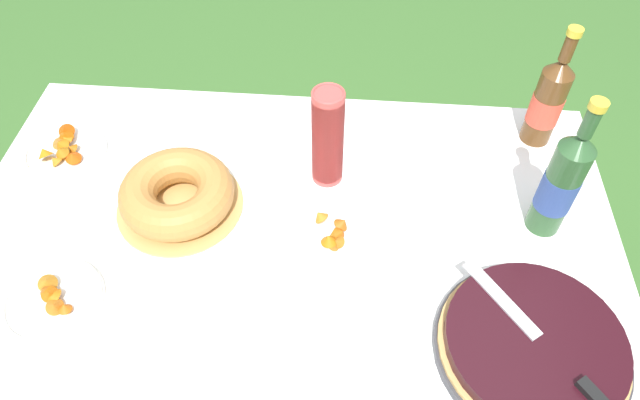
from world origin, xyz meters
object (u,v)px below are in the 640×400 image
(cup_stack, at_px, (328,138))
(berry_tart, at_px, (533,346))
(serving_knife, at_px, (551,350))
(cider_bottle_amber, at_px, (548,101))
(bundt_cake, at_px, (177,194))
(snack_plate_right, at_px, (335,234))
(snack_plate_near, at_px, (64,150))
(snack_plate_left, at_px, (53,299))
(cider_bottle_green, at_px, (561,184))

(cup_stack, bearing_deg, berry_tart, -45.50)
(serving_knife, height_order, cider_bottle_amber, cider_bottle_amber)
(bundt_cake, xyz_separation_m, snack_plate_right, (0.36, -0.06, -0.03))
(serving_knife, distance_m, snack_plate_near, 1.18)
(cup_stack, xyz_separation_m, snack_plate_left, (-0.52, -0.39, -0.11))
(snack_plate_near, bearing_deg, snack_plate_right, -16.43)
(cider_bottle_green, height_order, snack_plate_left, cider_bottle_green)
(berry_tart, height_order, snack_plate_near, same)
(cider_bottle_amber, bearing_deg, snack_plate_right, -143.71)
(snack_plate_right, bearing_deg, cider_bottle_green, 9.16)
(berry_tart, xyz_separation_m, snack_plate_left, (-0.93, 0.03, -0.02))
(cider_bottle_amber, bearing_deg, cup_stack, -160.98)
(serving_knife, relative_size, bundt_cake, 1.11)
(berry_tart, bearing_deg, snack_plate_right, 147.91)
(berry_tart, xyz_separation_m, snack_plate_near, (-1.06, 0.44, -0.01))
(snack_plate_near, distance_m, snack_plate_right, 0.71)
(serving_knife, height_order, bundt_cake, bundt_cake)
(serving_knife, xyz_separation_m, cider_bottle_amber, (0.09, 0.62, 0.06))
(bundt_cake, xyz_separation_m, cider_bottle_amber, (0.84, 0.30, 0.08))
(cider_bottle_green, height_order, cider_bottle_amber, cider_bottle_green)
(cider_bottle_green, relative_size, snack_plate_right, 1.66)
(serving_knife, xyz_separation_m, snack_plate_near, (-1.08, 0.46, -0.05))
(serving_knife, distance_m, cup_stack, 0.62)
(serving_knife, distance_m, cider_bottle_amber, 0.63)
(berry_tart, distance_m, serving_knife, 0.05)
(serving_knife, xyz_separation_m, bundt_cake, (-0.76, 0.32, -0.02))
(snack_plate_right, bearing_deg, snack_plate_near, 163.57)
(bundt_cake, relative_size, snack_plate_left, 1.44)
(cup_stack, height_order, snack_plate_right, cup_stack)
(cup_stack, relative_size, snack_plate_near, 1.27)
(berry_tart, relative_size, snack_plate_near, 1.81)
(serving_knife, relative_size, cider_bottle_amber, 1.00)
(cup_stack, relative_size, snack_plate_right, 1.20)
(bundt_cake, distance_m, cup_stack, 0.36)
(serving_knife, height_order, snack_plate_near, serving_knife)
(serving_knife, distance_m, snack_plate_right, 0.48)
(cider_bottle_green, distance_m, snack_plate_left, 1.05)
(cup_stack, distance_m, cider_bottle_amber, 0.54)
(snack_plate_left, bearing_deg, cider_bottle_amber, 28.57)
(snack_plate_left, bearing_deg, serving_knife, -3.39)
(cup_stack, xyz_separation_m, cider_bottle_green, (0.49, -0.11, 0.01))
(snack_plate_left, bearing_deg, snack_plate_right, 20.65)
(snack_plate_right, bearing_deg, bundt_cake, 170.74)
(serving_knife, distance_m, snack_plate_left, 0.95)
(cider_bottle_amber, distance_m, snack_plate_right, 0.61)
(serving_knife, bearing_deg, snack_plate_left, 50.21)
(cider_bottle_amber, bearing_deg, cider_bottle_green, -95.64)
(cider_bottle_green, bearing_deg, snack_plate_near, 173.64)
(cup_stack, relative_size, cider_bottle_green, 0.72)
(cup_stack, height_order, cider_bottle_amber, cider_bottle_amber)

